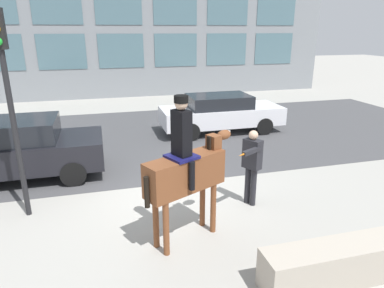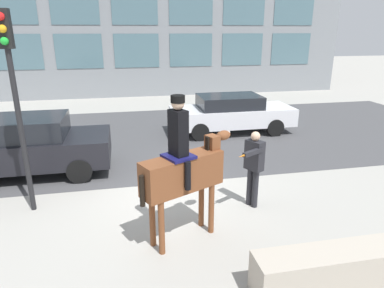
{
  "view_description": "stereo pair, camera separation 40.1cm",
  "coord_description": "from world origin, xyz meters",
  "px_view_note": "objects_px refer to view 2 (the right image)",
  "views": [
    {
      "loc": [
        -1.31,
        -7.4,
        3.76
      ],
      "look_at": [
        0.36,
        -1.18,
        1.61
      ],
      "focal_mm": 32.0,
      "sensor_mm": 36.0,
      "label": 1
    },
    {
      "loc": [
        -0.92,
        -7.49,
        3.76
      ],
      "look_at": [
        0.36,
        -1.18,
        1.61
      ],
      "focal_mm": 32.0,
      "sensor_mm": 36.0,
      "label": 2
    }
  ],
  "objects_px": {
    "planter_ledge": "(335,269)",
    "mounted_horse_lead": "(184,169)",
    "pedestrian_bystander": "(254,163)",
    "street_car_near_lane": "(32,145)",
    "traffic_light": "(13,83)",
    "street_car_far_lane": "(231,113)"
  },
  "relations": [
    {
      "from": "pedestrian_bystander",
      "to": "traffic_light",
      "type": "distance_m",
      "value": 5.14
    },
    {
      "from": "street_car_near_lane",
      "to": "traffic_light",
      "type": "distance_m",
      "value": 2.92
    },
    {
      "from": "pedestrian_bystander",
      "to": "planter_ledge",
      "type": "xyz_separation_m",
      "value": [
        0.32,
        -2.67,
        -0.7
      ]
    },
    {
      "from": "street_car_near_lane",
      "to": "planter_ledge",
      "type": "xyz_separation_m",
      "value": [
        5.5,
        -5.6,
        -0.49
      ]
    },
    {
      "from": "traffic_light",
      "to": "planter_ledge",
      "type": "relative_size",
      "value": 1.61
    },
    {
      "from": "street_car_near_lane",
      "to": "planter_ledge",
      "type": "distance_m",
      "value": 7.86
    },
    {
      "from": "planter_ledge",
      "to": "mounted_horse_lead",
      "type": "bearing_deg",
      "value": 139.31
    },
    {
      "from": "traffic_light",
      "to": "pedestrian_bystander",
      "type": "bearing_deg",
      "value": -9.43
    },
    {
      "from": "mounted_horse_lead",
      "to": "planter_ledge",
      "type": "relative_size",
      "value": 1.06
    },
    {
      "from": "mounted_horse_lead",
      "to": "street_car_near_lane",
      "type": "xyz_separation_m",
      "value": [
        -3.47,
        3.85,
        -0.59
      ]
    },
    {
      "from": "pedestrian_bystander",
      "to": "street_car_near_lane",
      "type": "distance_m",
      "value": 5.95
    },
    {
      "from": "street_car_near_lane",
      "to": "planter_ledge",
      "type": "relative_size",
      "value": 1.57
    },
    {
      "from": "mounted_horse_lead",
      "to": "street_car_far_lane",
      "type": "distance_m",
      "value": 7.31
    },
    {
      "from": "mounted_horse_lead",
      "to": "traffic_light",
      "type": "distance_m",
      "value": 3.77
    },
    {
      "from": "mounted_horse_lead",
      "to": "traffic_light",
      "type": "relative_size",
      "value": 0.66
    },
    {
      "from": "mounted_horse_lead",
      "to": "street_car_far_lane",
      "type": "height_order",
      "value": "mounted_horse_lead"
    },
    {
      "from": "mounted_horse_lead",
      "to": "street_car_near_lane",
      "type": "relative_size",
      "value": 0.68
    },
    {
      "from": "pedestrian_bystander",
      "to": "planter_ledge",
      "type": "distance_m",
      "value": 2.78
    },
    {
      "from": "pedestrian_bystander",
      "to": "planter_ledge",
      "type": "height_order",
      "value": "pedestrian_bystander"
    },
    {
      "from": "traffic_light",
      "to": "planter_ledge",
      "type": "distance_m",
      "value": 6.62
    },
    {
      "from": "mounted_horse_lead",
      "to": "street_car_near_lane",
      "type": "distance_m",
      "value": 5.22
    },
    {
      "from": "street_car_near_lane",
      "to": "traffic_light",
      "type": "xyz_separation_m",
      "value": [
        0.41,
        -2.13,
        1.95
      ]
    }
  ]
}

